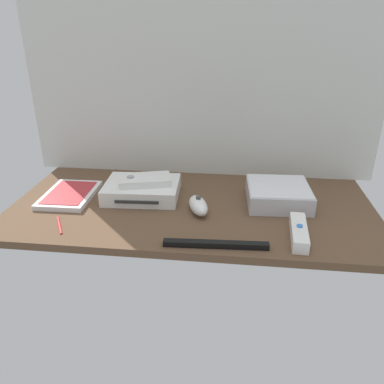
# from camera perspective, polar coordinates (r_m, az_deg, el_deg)

# --- Properties ---
(ground_plane) EXTENTS (1.00, 0.48, 0.02)m
(ground_plane) POSITION_cam_1_polar(r_m,az_deg,el_deg) (1.07, 0.00, -2.44)
(ground_plane) COLOR brown
(ground_plane) RESTS_ON ground
(back_wall) EXTENTS (1.10, 0.01, 0.64)m
(back_wall) POSITION_cam_1_polar(r_m,az_deg,el_deg) (1.20, 1.41, 17.20)
(back_wall) COLOR silver
(back_wall) RESTS_ON ground
(game_console) EXTENTS (0.22, 0.17, 0.04)m
(game_console) POSITION_cam_1_polar(r_m,az_deg,el_deg) (1.11, -7.47, 0.34)
(game_console) COLOR white
(game_console) RESTS_ON ground_plane
(mini_computer) EXTENTS (0.18, 0.18, 0.05)m
(mini_computer) POSITION_cam_1_polar(r_m,az_deg,el_deg) (1.09, 12.76, -0.32)
(mini_computer) COLOR silver
(mini_computer) RESTS_ON ground_plane
(game_case) EXTENTS (0.14, 0.19, 0.02)m
(game_case) POSITION_cam_1_polar(r_m,az_deg,el_deg) (1.16, -17.83, -0.38)
(game_case) COLOR white
(game_case) RESTS_ON ground_plane
(remote_wand) EXTENTS (0.05, 0.15, 0.03)m
(remote_wand) POSITION_cam_1_polar(r_m,az_deg,el_deg) (0.94, 15.69, -5.79)
(remote_wand) COLOR white
(remote_wand) RESTS_ON ground_plane
(remote_nunchuk) EXTENTS (0.08, 0.11, 0.05)m
(remote_nunchuk) POSITION_cam_1_polar(r_m,az_deg,el_deg) (1.01, 0.95, -2.02)
(remote_nunchuk) COLOR white
(remote_nunchuk) RESTS_ON ground_plane
(remote_classic_pad) EXTENTS (0.16, 0.11, 0.02)m
(remote_classic_pad) POSITION_cam_1_polar(r_m,az_deg,el_deg) (1.09, -7.06, 1.79)
(remote_classic_pad) COLOR white
(remote_classic_pad) RESTS_ON game_console
(sensor_bar) EXTENTS (0.24, 0.03, 0.01)m
(sensor_bar) POSITION_cam_1_polar(r_m,az_deg,el_deg) (0.87, 3.58, -7.81)
(sensor_bar) COLOR black
(sensor_bar) RESTS_ON ground_plane
(stylus_pen) EXTENTS (0.05, 0.08, 0.01)m
(stylus_pen) POSITION_cam_1_polar(r_m,az_deg,el_deg) (1.01, -19.22, -4.60)
(stylus_pen) COLOR red
(stylus_pen) RESTS_ON ground_plane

